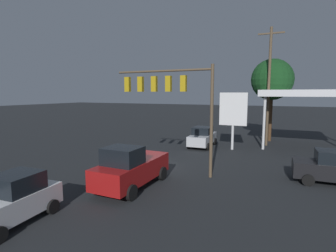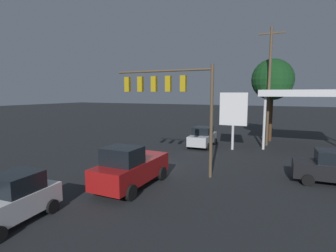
# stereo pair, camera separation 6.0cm
# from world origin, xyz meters

# --- Properties ---
(ground_plane) EXTENTS (200.00, 200.00, 0.00)m
(ground_plane) POSITION_xyz_m (0.00, 0.00, 0.00)
(ground_plane) COLOR black
(traffic_signal_assembly) EXTENTS (6.70, 0.43, 6.90)m
(traffic_signal_assembly) POSITION_xyz_m (-1.28, 0.61, 5.28)
(traffic_signal_assembly) COLOR brown
(traffic_signal_assembly) RESTS_ON ground
(utility_pole) EXTENTS (2.40, 0.26, 11.44)m
(utility_pole) POSITION_xyz_m (-6.50, -11.44, 6.02)
(utility_pole) COLOR brown
(utility_pole) RESTS_ON ground
(gas_station_canopy) EXTENTS (8.67, 6.39, 5.49)m
(gas_station_canopy) POSITION_xyz_m (-10.11, -11.96, 5.10)
(gas_station_canopy) COLOR silver
(gas_station_canopy) RESTS_ON ground
(price_sign) EXTENTS (2.49, 0.27, 5.25)m
(price_sign) POSITION_xyz_m (-3.77, -8.10, 3.59)
(price_sign) COLOR silver
(price_sign) RESTS_ON ground
(sedan_far) EXTENTS (4.48, 2.21, 1.93)m
(sedan_far) POSITION_xyz_m (-10.90, -1.11, 0.95)
(sedan_far) COLOR black
(sedan_far) RESTS_ON ground
(pickup_parked) EXTENTS (2.31, 5.22, 2.40)m
(pickup_parked) POSITION_xyz_m (-0.57, 4.19, 1.11)
(pickup_parked) COLOR maroon
(pickup_parked) RESTS_ON ground
(sedan_waiting) EXTENTS (2.16, 4.45, 1.93)m
(sedan_waiting) POSITION_xyz_m (-0.86, -8.20, 0.95)
(sedan_waiting) COLOR silver
(sedan_waiting) RESTS_ON ground
(hatchback_crossing) EXTENTS (2.17, 3.91, 1.97)m
(hatchback_crossing) POSITION_xyz_m (1.59, 9.54, 0.95)
(hatchback_crossing) COLOR silver
(hatchback_crossing) RESTS_ON ground
(street_tree) EXTENTS (4.35, 4.35, 8.80)m
(street_tree) POSITION_xyz_m (-6.64, -14.10, 6.60)
(street_tree) COLOR #4C331E
(street_tree) RESTS_ON ground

